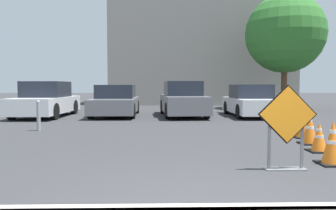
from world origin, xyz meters
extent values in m
plane|color=#333335|center=(0.00, 10.00, 0.00)|extent=(96.00, 96.00, 0.00)
cube|color=black|center=(1.64, 1.89, 0.89)|extent=(0.93, 0.02, 0.93)
cube|color=orange|center=(1.64, 1.88, 0.89)|extent=(0.88, 0.02, 0.88)
cube|color=slate|center=(1.64, 1.94, 0.01)|extent=(0.65, 0.20, 0.02)
cube|color=slate|center=(1.37, 1.94, 0.44)|extent=(0.04, 0.04, 0.89)
cube|color=slate|center=(1.90, 1.94, 0.44)|extent=(0.04, 0.04, 0.89)
cube|color=black|center=(2.56, 2.26, 0.01)|extent=(0.46, 0.46, 0.03)
cone|color=orange|center=(2.56, 2.26, 0.40)|extent=(0.34, 0.34, 0.73)
cylinder|color=white|center=(2.56, 2.26, 0.56)|extent=(0.11, 0.11, 0.07)
cylinder|color=white|center=(2.56, 2.26, 0.38)|extent=(0.19, 0.19, 0.07)
cube|color=black|center=(2.85, 3.32, 0.01)|extent=(0.41, 0.41, 0.03)
cone|color=orange|center=(2.85, 3.32, 0.32)|extent=(0.31, 0.31, 0.58)
cylinder|color=white|center=(2.85, 3.32, 0.44)|extent=(0.10, 0.10, 0.05)
cylinder|color=white|center=(2.85, 3.32, 0.31)|extent=(0.17, 0.17, 0.05)
cube|color=black|center=(3.06, 4.19, 0.01)|extent=(0.43, 0.43, 0.03)
cone|color=orange|center=(3.06, 4.19, 0.39)|extent=(0.32, 0.32, 0.72)
cylinder|color=white|center=(3.06, 4.19, 0.55)|extent=(0.10, 0.10, 0.07)
cylinder|color=white|center=(3.06, 4.19, 0.38)|extent=(0.18, 0.18, 0.07)
cube|color=black|center=(3.32, 5.12, 0.01)|extent=(0.50, 0.50, 0.03)
cone|color=orange|center=(3.32, 5.12, 0.34)|extent=(0.37, 0.37, 0.62)
cylinder|color=white|center=(3.32, 5.12, 0.48)|extent=(0.12, 0.12, 0.06)
cylinder|color=white|center=(3.32, 5.12, 0.33)|extent=(0.20, 0.20, 0.06)
cube|color=black|center=(3.59, 6.09, 0.01)|extent=(0.51, 0.51, 0.03)
cone|color=orange|center=(3.59, 6.09, 0.37)|extent=(0.38, 0.38, 0.67)
cylinder|color=white|center=(3.59, 6.09, 0.51)|extent=(0.12, 0.12, 0.06)
cylinder|color=white|center=(3.59, 6.09, 0.35)|extent=(0.21, 0.21, 0.06)
cube|color=silver|center=(-5.29, 11.05, 0.51)|extent=(1.92, 4.33, 0.66)
cube|color=#1E232D|center=(-5.28, 11.15, 1.18)|extent=(1.64, 2.01, 0.67)
cylinder|color=black|center=(-4.49, 9.70, 0.33)|extent=(0.22, 0.66, 0.66)
cylinder|color=black|center=(-6.15, 9.74, 0.33)|extent=(0.22, 0.66, 0.66)
cylinder|color=black|center=(-4.42, 12.35, 0.33)|extent=(0.22, 0.66, 0.66)
cylinder|color=black|center=(-6.09, 12.40, 0.33)|extent=(0.22, 0.66, 0.66)
cube|color=slate|center=(-2.32, 11.39, 0.48)|extent=(1.85, 4.29, 0.61)
cube|color=#1E232D|center=(-2.32, 11.50, 1.07)|extent=(1.62, 1.98, 0.58)
cylinder|color=black|center=(-1.47, 10.07, 0.31)|extent=(0.20, 0.63, 0.63)
cylinder|color=black|center=(-3.15, 10.06, 0.31)|extent=(0.20, 0.63, 0.63)
cylinder|color=black|center=(-1.49, 12.72, 0.31)|extent=(0.20, 0.63, 0.63)
cylinder|color=black|center=(-3.17, 12.71, 0.31)|extent=(0.20, 0.63, 0.63)
cube|color=slate|center=(0.65, 11.24, 0.54)|extent=(2.00, 4.45, 0.72)
cube|color=#1E232D|center=(0.64, 11.35, 1.21)|extent=(1.64, 2.10, 0.63)
cylinder|color=black|center=(1.52, 9.95, 0.33)|extent=(0.24, 0.67, 0.66)
cylinder|color=black|center=(-0.05, 9.84, 0.33)|extent=(0.24, 0.67, 0.66)
cylinder|color=black|center=(1.34, 12.64, 0.33)|extent=(0.24, 0.67, 0.66)
cylinder|color=black|center=(-0.23, 12.53, 0.33)|extent=(0.24, 0.67, 0.66)
cube|color=silver|center=(3.61, 11.05, 0.48)|extent=(1.74, 4.04, 0.62)
cube|color=#1E232D|center=(3.61, 11.15, 1.09)|extent=(1.53, 1.86, 0.59)
cylinder|color=black|center=(4.41, 9.80, 0.30)|extent=(0.20, 0.60, 0.60)
cylinder|color=black|center=(2.82, 9.80, 0.30)|extent=(0.20, 0.60, 0.60)
cylinder|color=black|center=(4.41, 12.30, 0.30)|extent=(0.20, 0.60, 0.60)
cylinder|color=black|center=(2.82, 12.30, 0.30)|extent=(0.20, 0.60, 0.60)
cylinder|color=gray|center=(-3.94, 6.55, 0.42)|extent=(0.11, 0.11, 0.85)
sphere|color=gray|center=(-3.94, 6.55, 0.85)|extent=(0.12, 0.12, 0.12)
cube|color=gray|center=(2.62, 21.44, 3.74)|extent=(13.02, 5.00, 7.48)
cylinder|color=#513823|center=(6.65, 15.24, 1.30)|extent=(0.32, 0.32, 2.60)
sphere|color=#2D6B28|center=(6.65, 15.24, 4.25)|extent=(4.40, 4.40, 4.40)
camera|label=1|loc=(-0.34, -3.14, 1.33)|focal=35.00mm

